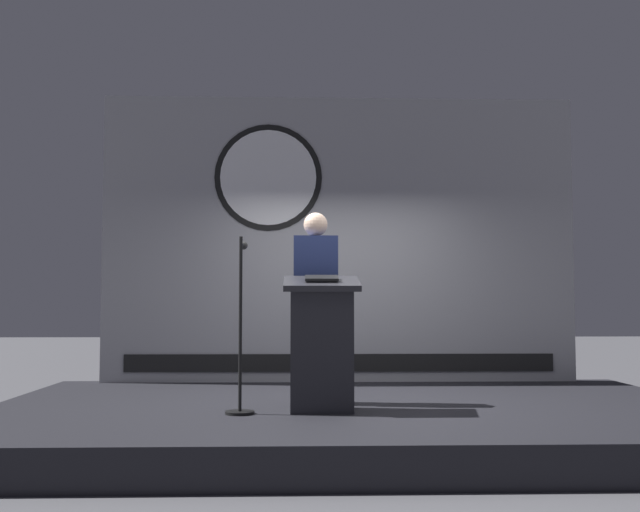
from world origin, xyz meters
name	(u,v)px	position (x,y,z in m)	size (l,w,h in m)	color
ground_plane	(352,437)	(0.00, 0.00, 0.00)	(40.00, 40.00, 0.00)	#4C4C51
stage_platform	(352,420)	(0.00, 0.00, 0.15)	(6.40, 4.00, 0.30)	black
banner_display	(338,238)	(-0.02, 1.85, 1.96)	(5.47, 0.12, 3.31)	#9E9EA3
podium	(322,344)	(-0.29, -0.47, 0.86)	(0.64, 0.50, 1.14)	#26262B
speaker_person	(316,305)	(-0.33, 0.01, 1.18)	(0.40, 0.26, 1.73)	black
microphone_stand	(241,352)	(-0.96, -0.58, 0.80)	(0.24, 0.47, 1.45)	black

